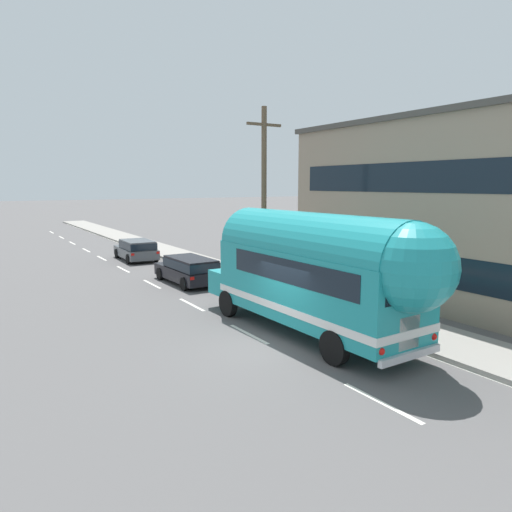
# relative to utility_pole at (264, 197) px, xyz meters

# --- Properties ---
(ground_plane) EXTENTS (300.00, 300.00, 0.00)m
(ground_plane) POSITION_rel_utility_pole_xyz_m (-4.01, -6.60, -4.42)
(ground_plane) COLOR #565454
(lane_markings) EXTENTS (3.56, 80.00, 0.01)m
(lane_markings) POSITION_rel_utility_pole_xyz_m (-1.59, 5.82, -4.42)
(lane_markings) COLOR silver
(lane_markings) RESTS_ON ground
(sidewalk_slab) EXTENTS (2.72, 90.00, 0.15)m
(sidewalk_slab) POSITION_rel_utility_pole_xyz_m (0.79, 3.40, -4.35)
(sidewalk_slab) COLOR gray
(sidewalk_slab) RESTS_ON ground
(utility_pole) EXTENTS (1.80, 0.24, 8.50)m
(utility_pole) POSITION_rel_utility_pole_xyz_m (0.00, 0.00, 0.00)
(utility_pole) COLOR brown
(utility_pole) RESTS_ON ground
(painted_bus) EXTENTS (2.76, 10.48, 4.12)m
(painted_bus) POSITION_rel_utility_pole_xyz_m (-2.27, -6.81, -2.12)
(painted_bus) COLOR teal
(painted_bus) RESTS_ON ground
(car_lead) EXTENTS (1.97, 4.54, 1.37)m
(car_lead) POSITION_rel_utility_pole_xyz_m (-2.37, 3.36, -3.63)
(car_lead) COLOR black
(car_lead) RESTS_ON ground
(car_second) EXTENTS (2.10, 4.40, 1.37)m
(car_second) POSITION_rel_utility_pole_xyz_m (-2.23, 12.11, -3.64)
(car_second) COLOR #474C51
(car_second) RESTS_ON ground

